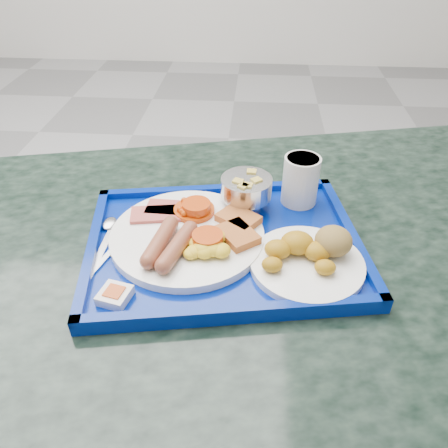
% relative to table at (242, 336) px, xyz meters
% --- Properties ---
extents(floor, '(6.00, 6.00, 0.00)m').
position_rel_table_xyz_m(floor, '(-0.83, 0.82, -0.62)').
color(floor, '#959597').
rests_on(floor, ground).
extents(table, '(1.49, 1.17, 0.83)m').
position_rel_table_xyz_m(table, '(0.00, 0.00, 0.00)').
color(table, slate).
rests_on(table, floor).
extents(tray, '(0.52, 0.42, 0.03)m').
position_rel_table_xyz_m(tray, '(-0.04, 0.02, 0.22)').
color(tray, navy).
rests_on(tray, table).
extents(main_plate, '(0.27, 0.27, 0.04)m').
position_rel_table_xyz_m(main_plate, '(-0.09, 0.02, 0.24)').
color(main_plate, white).
rests_on(main_plate, tray).
extents(bread_plate, '(0.19, 0.19, 0.06)m').
position_rel_table_xyz_m(bread_plate, '(0.11, -0.03, 0.25)').
color(bread_plate, white).
rests_on(bread_plate, tray).
extents(fruit_bowl, '(0.10, 0.10, 0.07)m').
position_rel_table_xyz_m(fruit_bowl, '(-0.00, 0.13, 0.27)').
color(fruit_bowl, '#ADADAF').
rests_on(fruit_bowl, tray).
extents(juice_cup, '(0.07, 0.07, 0.10)m').
position_rel_table_xyz_m(juice_cup, '(0.10, 0.16, 0.28)').
color(juice_cup, silver).
rests_on(juice_cup, tray).
extents(spoon, '(0.06, 0.16, 0.01)m').
position_rel_table_xyz_m(spoon, '(-0.24, 0.03, 0.23)').
color(spoon, '#ADADAF').
rests_on(spoon, tray).
extents(knife, '(0.01, 0.17, 0.00)m').
position_rel_table_xyz_m(knife, '(-0.24, -0.02, 0.23)').
color(knife, '#ADADAF').
rests_on(knife, tray).
extents(jam_packet, '(0.05, 0.05, 0.02)m').
position_rel_table_xyz_m(jam_packet, '(-0.19, -0.13, 0.24)').
color(jam_packet, white).
rests_on(jam_packet, tray).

